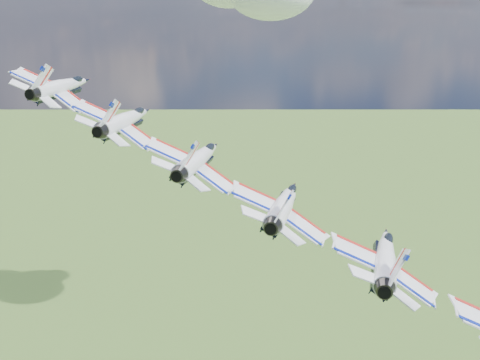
{
  "coord_description": "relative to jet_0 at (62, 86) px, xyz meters",
  "views": [
    {
      "loc": [
        -7.92,
        -80.45,
        170.68
      ],
      "look_at": [
        2.33,
        -20.13,
        152.6
      ],
      "focal_mm": 45.0,
      "sensor_mm": 36.0,
      "label": 1
    }
  ],
  "objects": [
    {
      "name": "jet_0",
      "position": [
        0.0,
        0.0,
        0.0
      ],
      "size": [
        16.42,
        18.53,
        8.82
      ],
      "primitive_type": null,
      "rotation": [
        0.0,
        0.48,
        -0.41
      ],
      "color": "white"
    },
    {
      "name": "jet_1",
      "position": [
        7.89,
        -7.7,
        -3.14
      ],
      "size": [
        16.42,
        18.53,
        8.82
      ],
      "primitive_type": null,
      "rotation": [
        0.0,
        0.48,
        -0.41
      ],
      "color": "white"
    },
    {
      "name": "jet_2",
      "position": [
        15.78,
        -15.4,
        -6.27
      ],
      "size": [
        16.42,
        18.53,
        8.82
      ],
      "primitive_type": null,
      "rotation": [
        0.0,
        0.48,
        -0.41
      ],
      "color": "white"
    },
    {
      "name": "jet_3",
      "position": [
        23.66,
        -23.1,
        -9.41
      ],
      "size": [
        16.42,
        18.53,
        8.82
      ],
      "primitive_type": null,
      "rotation": [
        0.0,
        0.48,
        -0.41
      ],
      "color": "silver"
    },
    {
      "name": "jet_4",
      "position": [
        31.55,
        -30.8,
        -12.55
      ],
      "size": [
        16.42,
        18.53,
        8.82
      ],
      "primitive_type": null,
      "rotation": [
        0.0,
        0.48,
        -0.41
      ],
      "color": "silver"
    }
  ]
}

